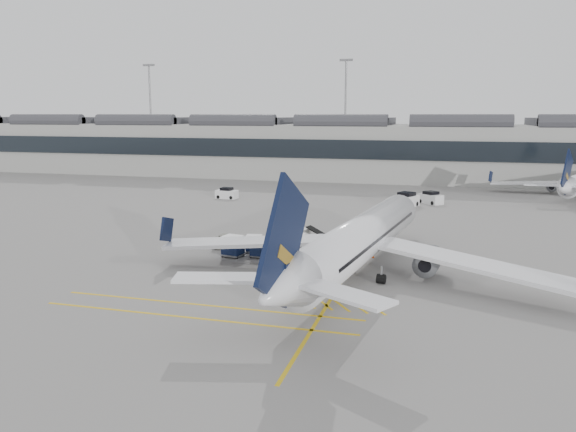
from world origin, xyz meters
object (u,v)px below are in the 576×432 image
(airliner_main, at_px, (359,240))
(belt_loader, at_px, (312,237))
(ramp_agent_a, at_px, (280,242))
(pushback_tug, at_px, (226,242))
(ramp_agent_b, at_px, (307,243))
(baggage_cart_a, at_px, (297,241))

(airliner_main, height_order, belt_loader, airliner_main)
(airliner_main, height_order, ramp_agent_a, airliner_main)
(ramp_agent_a, distance_m, pushback_tug, 5.57)
(airliner_main, height_order, ramp_agent_b, airliner_main)
(pushback_tug, bearing_deg, airliner_main, -26.30)
(ramp_agent_a, xyz_separation_m, ramp_agent_b, (2.40, 0.84, -0.13))
(baggage_cart_a, xyz_separation_m, ramp_agent_b, (1.04, -0.50, -0.00))
(baggage_cart_a, height_order, pushback_tug, baggage_cart_a)
(belt_loader, xyz_separation_m, baggage_cart_a, (-0.64, -3.64, 0.38))
(baggage_cart_a, xyz_separation_m, pushback_tug, (-6.92, -1.39, -0.26))
(airliner_main, relative_size, ramp_agent_b, 21.39)
(airliner_main, xyz_separation_m, belt_loader, (-6.39, 10.64, -2.43))
(airliner_main, height_order, baggage_cart_a, airliner_main)
(ramp_agent_a, xyz_separation_m, pushback_tug, (-5.56, -0.05, -0.38))
(airliner_main, relative_size, pushback_tug, 14.40)
(baggage_cart_a, xyz_separation_m, ramp_agent_a, (-1.36, -1.34, 0.13))
(airliner_main, relative_size, baggage_cart_a, 20.54)
(airliner_main, bearing_deg, belt_loader, 129.03)
(airliner_main, height_order, pushback_tug, airliner_main)
(belt_loader, xyz_separation_m, ramp_agent_b, (0.40, -4.15, 0.38))
(ramp_agent_a, height_order, ramp_agent_b, ramp_agent_a)
(airliner_main, xyz_separation_m, baggage_cart_a, (-7.02, 7.00, -2.05))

